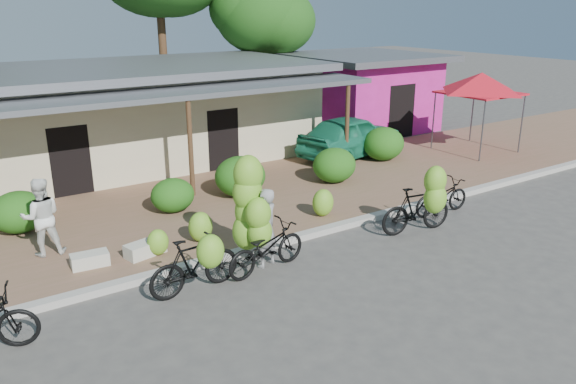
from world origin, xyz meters
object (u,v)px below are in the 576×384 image
Objects in this scene: sack_far at (90,260)px; red_canopy at (481,83)px; bike_center at (258,226)px; tree_near_right at (258,14)px; bike_far_right at (441,197)px; bystander at (41,217)px; sack_near at (145,249)px; teal_van at (351,136)px; vendor at (265,228)px; bike_left at (196,263)px; bike_right at (421,205)px.

red_canopy is at bearing 7.76° from sack_far.
tree_near_right is at bearing -39.51° from bike_center.
bike_far_right is at bearing -97.87° from bike_center.
tree_near_right is at bearing -128.56° from bystander.
red_canopy is 4.12× the size of sack_near.
vendor is at bearing 117.20° from teal_van.
teal_van is (1.58, 5.63, 0.40)m from bike_far_right.
bike_left is 0.80× the size of bike_center.
bystander is at bearing 144.63° from sack_near.
bike_center is 4.18m from bike_right.
tree_near_right is 1.87× the size of red_canopy.
tree_near_right is 8.65m from teal_van.
tree_near_right reaches higher than red_canopy.
sack_near is at bearing 5.85° from bike_left.
bike_right is at bearing -18.39° from sack_far.
tree_near_right is at bearing -5.58° from bike_right.
red_canopy reaches higher than bike_center.
red_canopy reaches higher than teal_van.
bike_far_right is at bearing -100.07° from tree_near_right.
teal_van is at bearing 23.99° from sack_near.
teal_van is at bearing -160.30° from vendor.
tree_near_right is at bearing 110.66° from red_canopy.
bike_left is at bearing 93.39° from bike_center.
sack_near is at bearing -171.08° from red_canopy.
red_canopy is 13.93m from bike_left.
bystander reaches higher than bike_far_right.
bike_right is (5.69, -0.30, 0.11)m from bike_left.
bike_left is 2.56m from sack_far.
bike_far_right is (7.22, 0.39, -0.16)m from bike_left.
red_canopy is 1.93× the size of bike_far_right.
vendor is 9.11m from teal_van.
sack_far is (-8.67, 1.69, -0.21)m from bike_far_right.
tree_near_right reaches higher than bike_center.
bike_right is (-3.88, -13.92, -4.16)m from tree_near_right.
tree_near_right reaches higher than sack_far.
red_canopy is 12.32m from bike_center.
bike_center is 2.57m from sack_near.
red_canopy reaches higher than bystander.
bike_center reaches higher than bystander.
tree_near_right is 16.62m from sack_far.
sack_far is at bearing -133.66° from tree_near_right.
bystander is at bearing -138.20° from tree_near_right.
sack_far is (-1.45, 2.08, -0.36)m from bike_left.
bike_right is 7.03m from teal_van.
vendor is at bearing 94.22° from bike_far_right.
bike_far_right is at bearing 152.53° from teal_van.
vendor is at bearing -39.44° from sack_near.
tree_near_right is 16.02m from bike_center.
bike_far_right is at bearing -11.06° from sack_far.
bystander is at bearing 29.71° from bike_left.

